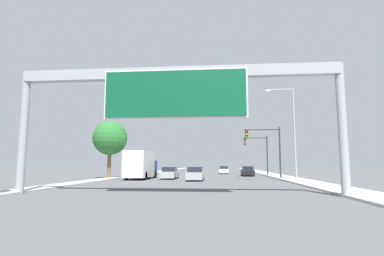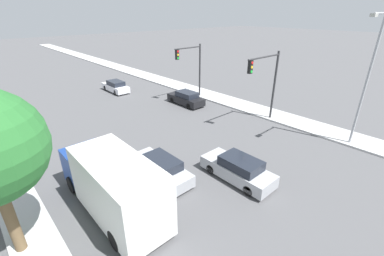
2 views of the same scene
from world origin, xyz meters
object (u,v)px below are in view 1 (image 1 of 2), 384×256
object	(u,v)px
car_near_center	(224,170)
street_lamp_right	(291,126)
car_far_left	(247,171)
car_near_left	(170,173)
traffic_light_mid_block	(259,149)
truck_box_primary	(141,165)
sign_gantry	(175,92)
car_mid_right	(196,174)
traffic_light_near_intersection	(268,144)
palm_tree_background	(110,138)

from	to	relation	value
car_near_center	street_lamp_right	xyz separation A→B (m)	(6.51, -25.98, 5.01)
car_far_left	street_lamp_right	bearing A→B (deg)	-79.35
car_near_left	traffic_light_mid_block	distance (m)	16.89
truck_box_primary	street_lamp_right	world-z (taller)	street_lamp_right
sign_gantry	car_near_center	size ratio (longest dim) A/B	4.40
car_mid_right	street_lamp_right	xyz separation A→B (m)	(10.01, -3.04, 4.97)
traffic_light_near_intersection	palm_tree_background	bearing A→B (deg)	-176.94
car_near_left	truck_box_primary	size ratio (longest dim) A/B	0.60
sign_gantry	traffic_light_near_intersection	bearing A→B (deg)	66.24
sign_gantry	car_mid_right	distance (m)	16.95
sign_gantry	car_mid_right	world-z (taller)	sign_gantry
street_lamp_right	car_near_left	bearing A→B (deg)	154.60
car_near_center	car_near_left	bearing A→B (deg)	-109.69
car_far_left	truck_box_primary	world-z (taller)	truck_box_primary
car_mid_right	car_near_center	world-z (taller)	car_mid_right
truck_box_primary	traffic_light_mid_block	world-z (taller)	traffic_light_mid_block
car_mid_right	truck_box_primary	bearing A→B (deg)	159.99
car_near_left	truck_box_primary	world-z (taller)	truck_box_primary
car_near_center	traffic_light_mid_block	world-z (taller)	traffic_light_mid_block
car_far_left	traffic_light_mid_block	world-z (taller)	traffic_light_mid_block
car_mid_right	street_lamp_right	bearing A→B (deg)	-16.92
sign_gantry	car_mid_right	size ratio (longest dim) A/B	4.28
truck_box_primary	sign_gantry	bearing A→B (deg)	-69.32
sign_gantry	traffic_light_near_intersection	xyz separation A→B (m)	(8.85, 20.11, -1.96)
sign_gantry	traffic_light_mid_block	size ratio (longest dim) A/B	3.26
traffic_light_near_intersection	palm_tree_background	xyz separation A→B (m)	(-20.10, -1.08, 0.78)
sign_gantry	street_lamp_right	distance (m)	16.38
car_far_left	truck_box_primary	distance (m)	17.46
palm_tree_background	sign_gantry	bearing A→B (deg)	-59.41
car_far_left	street_lamp_right	distance (m)	17.01
car_near_left	car_near_center	size ratio (longest dim) A/B	1.03
car_near_center	sign_gantry	bearing A→B (deg)	-95.14
car_far_left	traffic_light_mid_block	distance (m)	4.21
car_near_left	palm_tree_background	bearing A→B (deg)	-177.53
car_mid_right	car_near_center	xyz separation A→B (m)	(3.50, 22.93, -0.04)
traffic_light_mid_block	palm_tree_background	bearing A→B (deg)	-151.40
traffic_light_mid_block	street_lamp_right	xyz separation A→B (m)	(0.94, -17.16, 1.52)
sign_gantry	truck_box_primary	bearing A→B (deg)	110.68
street_lamp_right	sign_gantry	bearing A→B (deg)	-127.69
sign_gantry	traffic_light_near_intersection	size ratio (longest dim) A/B	3.15
car_near_left	truck_box_primary	distance (m)	3.74
palm_tree_background	car_near_center	bearing A→B (deg)	53.45
truck_box_primary	street_lamp_right	xyz separation A→B (m)	(17.01, -5.59, 3.97)
car_near_center	truck_box_primary	xyz separation A→B (m)	(-10.50, -20.39, 1.04)
car_mid_right	car_near_left	bearing A→B (deg)	136.08
car_mid_right	traffic_light_mid_block	xyz separation A→B (m)	(9.07, 14.11, 3.45)
car_near_left	car_near_center	bearing A→B (deg)	70.31
sign_gantry	car_far_left	size ratio (longest dim) A/B	4.45
car_mid_right	traffic_light_near_intersection	bearing A→B (deg)	24.92
car_near_left	street_lamp_right	distance (m)	15.76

